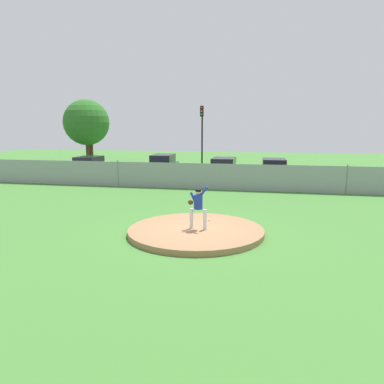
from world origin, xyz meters
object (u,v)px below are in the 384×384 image
Objects in this scene: pitcher_youth at (198,205)px; traffic_cone_orange at (253,175)px; parked_car_navy at (274,170)px; parked_car_white at (89,167)px; parked_car_champagne at (224,169)px; baseball at (209,220)px; parked_car_teal at (163,167)px; traffic_light_near at (202,128)px.

pitcher_youth is 2.96× the size of traffic_cone_orange.
parked_car_navy is 14.73m from parked_car_white.
parked_car_champagne reaches higher than parked_car_navy.
pitcher_youth is 1.58m from baseball.
parked_car_champagne is 2.39m from traffic_cone_orange.
parked_car_white is 0.94× the size of parked_car_champagne.
traffic_cone_orange is (7.04, 0.49, -0.60)m from parked_car_teal.
parked_car_navy is 3.71m from parked_car_champagne.
baseball is 0.02× the size of parked_car_white.
parked_car_teal is (6.14, 0.40, 0.09)m from parked_car_white.
pitcher_youth is 0.28× the size of traffic_light_near.
pitcher_youth is at bearing -101.56° from parked_car_navy.
traffic_light_near is at bearing 27.11° from parked_car_white.
traffic_cone_orange is 0.10× the size of traffic_light_near.
traffic_light_near is at bearing 142.86° from traffic_cone_orange.
baseball is at bearing -101.68° from parked_car_navy.
parked_car_teal is (-5.83, 13.69, 0.61)m from baseball.
baseball is 14.89m from parked_car_teal.
traffic_cone_orange is (13.18, 0.89, -0.51)m from parked_car_white.
traffic_light_near reaches higher than parked_car_teal.
baseball is 0.02× the size of parked_car_navy.
baseball is at bearing -47.99° from parked_car_white.
traffic_cone_orange is at bearing 85.12° from baseball.
parked_car_white is 7.68× the size of traffic_cone_orange.
parked_car_white is at bearing -176.13° from traffic_cone_orange.
parked_car_champagne is at bearing -158.43° from traffic_cone_orange.
baseball is 0.01× the size of traffic_light_near.
baseball is at bearing -85.92° from parked_car_champagne.
parked_car_navy reaches higher than baseball.
traffic_light_near is at bearing 119.40° from parked_car_champagne.
pitcher_youth is 19.41m from traffic_light_near.
traffic_light_near is (-3.17, 18.96, 2.72)m from pitcher_youth.
parked_car_teal reaches higher than baseball.
pitcher_youth reaches higher than parked_car_champagne.
traffic_light_near is at bearing 144.79° from parked_car_navy.
parked_car_teal is (-5.59, 14.97, -0.28)m from pitcher_youth.
parked_car_teal reaches higher than parked_car_champagne.
traffic_light_near reaches higher than parked_car_champagne.
parked_car_teal is (-8.58, 0.36, 0.07)m from parked_car_navy.
parked_car_teal reaches higher than traffic_cone_orange.
parked_car_teal is at bearing -176.02° from traffic_cone_orange.
traffic_light_near reaches higher than parked_car_navy.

